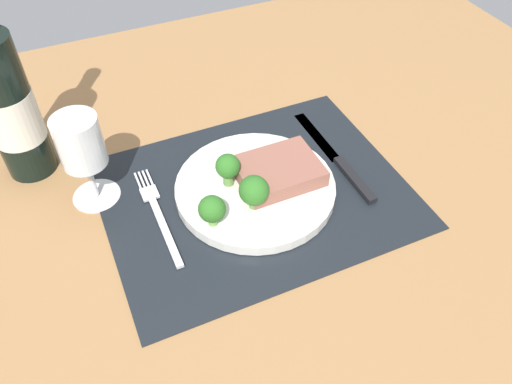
% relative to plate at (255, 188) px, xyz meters
% --- Properties ---
extents(ground_plane, '(1.40, 1.10, 0.03)m').
position_rel_plate_xyz_m(ground_plane, '(0.00, 0.00, -0.03)').
color(ground_plane, '#996D42').
extents(placemat, '(0.43, 0.34, 0.00)m').
position_rel_plate_xyz_m(placemat, '(0.00, 0.00, -0.01)').
color(placemat, black).
rests_on(placemat, ground_plane).
extents(plate, '(0.23, 0.23, 0.02)m').
position_rel_plate_xyz_m(plate, '(0.00, 0.00, 0.00)').
color(plate, silver).
rests_on(plate, placemat).
extents(steak, '(0.12, 0.09, 0.02)m').
position_rel_plate_xyz_m(steak, '(0.04, -0.00, 0.02)').
color(steak, '#8C5647').
rests_on(steak, plate).
extents(broccoli_center, '(0.04, 0.04, 0.05)m').
position_rel_plate_xyz_m(broccoli_center, '(-0.03, 0.02, 0.04)').
color(broccoli_center, '#5B8942').
rests_on(broccoli_center, plate).
extents(broccoli_front_edge, '(0.04, 0.04, 0.05)m').
position_rel_plate_xyz_m(broccoli_front_edge, '(-0.08, -0.04, 0.04)').
color(broccoli_front_edge, '#6B994C').
rests_on(broccoli_front_edge, plate).
extents(broccoli_back_left, '(0.04, 0.04, 0.05)m').
position_rel_plate_xyz_m(broccoli_back_left, '(-0.02, -0.04, 0.04)').
color(broccoli_back_left, '#5B8942').
rests_on(broccoli_back_left, plate).
extents(fork, '(0.02, 0.19, 0.01)m').
position_rel_plate_xyz_m(fork, '(-0.14, 0.01, -0.01)').
color(fork, silver).
rests_on(fork, placemat).
extents(knife, '(0.02, 0.23, 0.01)m').
position_rel_plate_xyz_m(knife, '(0.14, 0.01, -0.00)').
color(knife, black).
rests_on(knife, placemat).
extents(wine_bottle, '(0.07, 0.07, 0.32)m').
position_rel_plate_xyz_m(wine_bottle, '(-0.29, 0.19, 0.10)').
color(wine_bottle, black).
rests_on(wine_bottle, ground_plane).
extents(wine_glass, '(0.07, 0.07, 0.14)m').
position_rel_plate_xyz_m(wine_glass, '(-0.21, 0.09, 0.08)').
color(wine_glass, silver).
rests_on(wine_glass, ground_plane).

